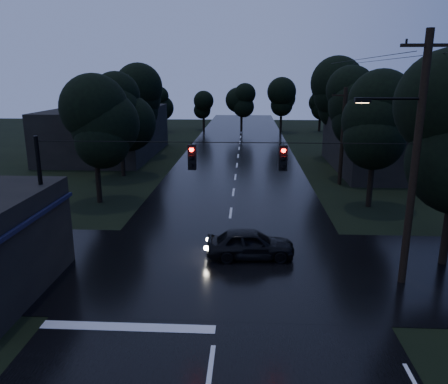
{
  "coord_description": "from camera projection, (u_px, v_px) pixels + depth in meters",
  "views": [
    {
      "loc": [
        1.0,
        -6.01,
        8.34
      ],
      "look_at": [
        -0.16,
        15.22,
        2.65
      ],
      "focal_mm": 35.0,
      "sensor_mm": 36.0,
      "label": 1
    }
  ],
  "objects": [
    {
      "name": "utility_pole_far",
      "position": [
        343.0,
        135.0,
        33.57
      ],
      "size": [
        2.0,
        0.3,
        7.5
      ],
      "color": "black",
      "rests_on": "ground"
    },
    {
      "name": "tree_right_a",
      "position": [
        376.0,
        120.0,
        27.3
      ],
      "size": [
        4.2,
        4.2,
        8.85
      ],
      "color": "black",
      "rests_on": "ground"
    },
    {
      "name": "tree_right_b",
      "position": [
        356.0,
        106.0,
        34.89
      ],
      "size": [
        4.48,
        4.48,
        9.44
      ],
      "color": "black",
      "rests_on": "ground"
    },
    {
      "name": "cross_street",
      "position": [
        224.0,
        268.0,
        19.58
      ],
      "size": [
        60.0,
        9.0,
        0.02
      ],
      "primitive_type": "cube",
      "color": "black",
      "rests_on": "ground"
    },
    {
      "name": "tree_left_c",
      "position": [
        141.0,
        99.0,
        45.57
      ],
      "size": [
        4.48,
        4.48,
        9.44
      ],
      "color": "black",
      "rests_on": "ground"
    },
    {
      "name": "building_far_right",
      "position": [
        391.0,
        146.0,
        39.49
      ],
      "size": [
        10.0,
        14.0,
        4.4
      ],
      "primitive_type": "cube",
      "color": "black",
      "rests_on": "ground"
    },
    {
      "name": "building_far_left",
      "position": [
        108.0,
        132.0,
        46.68
      ],
      "size": [
        10.0,
        16.0,
        5.0
      ],
      "primitive_type": "cube",
      "color": "black",
      "rests_on": "ground"
    },
    {
      "name": "span_signals",
      "position": [
        236.0,
        157.0,
        17.22
      ],
      "size": [
        15.0,
        0.37,
        1.12
      ],
      "color": "black",
      "rests_on": "ground"
    },
    {
      "name": "utility_pole_main",
      "position": [
        413.0,
        158.0,
        16.86
      ],
      "size": [
        3.5,
        0.3,
        10.0
      ],
      "color": "black",
      "rests_on": "ground"
    },
    {
      "name": "tree_left_b",
      "position": [
        120.0,
        110.0,
        35.99
      ],
      "size": [
        4.2,
        4.2,
        8.85
      ],
      "color": "black",
      "rests_on": "ground"
    },
    {
      "name": "tree_right_c",
      "position": [
        339.0,
        96.0,
        44.4
      ],
      "size": [
        4.76,
        4.76,
        10.03
      ],
      "color": "black",
      "rests_on": "ground"
    },
    {
      "name": "car",
      "position": [
        250.0,
        244.0,
        20.49
      ],
      "size": [
        4.22,
        1.92,
        1.41
      ],
      "primitive_type": "imported",
      "rotation": [
        0.0,
        0.0,
        1.63
      ],
      "color": "black",
      "rests_on": "ground"
    },
    {
      "name": "main_road",
      "position": [
        235.0,
        177.0,
        36.94
      ],
      "size": [
        12.0,
        120.0,
        0.02
      ],
      "primitive_type": "cube",
      "color": "black",
      "rests_on": "ground"
    },
    {
      "name": "tree_left_a",
      "position": [
        94.0,
        125.0,
        28.34
      ],
      "size": [
        3.92,
        3.92,
        8.26
      ],
      "color": "black",
      "rests_on": "ground"
    },
    {
      "name": "anchor_pole_left",
      "position": [
        43.0,
        208.0,
        18.23
      ],
      "size": [
        0.18,
        0.18,
        6.0
      ],
      "primitive_type": "cylinder",
      "color": "black",
      "rests_on": "ground"
    }
  ]
}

